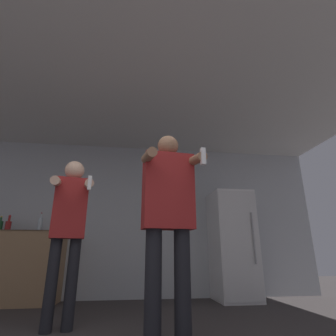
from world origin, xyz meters
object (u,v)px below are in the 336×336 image
at_px(refrigerator, 232,244).
at_px(person_man_side, 69,221).
at_px(bottle_dark_rum, 0,225).
at_px(person_woman_foreground, 168,214).
at_px(bottle_amber_bourbon, 8,225).
at_px(bottle_short_whiskey, 40,224).

xyz_separation_m(refrigerator, person_man_side, (-2.26, -1.36, 0.18)).
relative_size(bottle_dark_rum, person_woman_foreground, 0.13).
xyz_separation_m(refrigerator, bottle_amber_bourbon, (-3.48, 0.13, 0.27)).
relative_size(refrigerator, person_woman_foreground, 0.96).
height_order(refrigerator, bottle_dark_rum, refrigerator).
height_order(refrigerator, person_woman_foreground, person_woman_foreground).
height_order(refrigerator, bottle_short_whiskey, refrigerator).
height_order(bottle_amber_bourbon, bottle_short_whiskey, bottle_short_whiskey).
bearing_deg(person_woman_foreground, bottle_short_whiskey, 128.88).
bearing_deg(person_woman_foreground, refrigerator, 56.77).
bearing_deg(person_woman_foreground, bottle_dark_rum, 137.11).
distance_m(bottle_amber_bourbon, person_man_side, 1.93).
height_order(bottle_amber_bourbon, person_woman_foreground, person_woman_foreground).
bearing_deg(bottle_amber_bourbon, bottle_short_whiskey, 0.00).
height_order(bottle_dark_rum, person_man_side, person_man_side).
bearing_deg(refrigerator, bottle_amber_bourbon, 177.89).
height_order(bottle_dark_rum, bottle_short_whiskey, bottle_short_whiskey).
bearing_deg(person_man_side, bottle_dark_rum, 132.00).
bearing_deg(refrigerator, bottle_dark_rum, 177.96).
bearing_deg(bottle_dark_rum, bottle_short_whiskey, 0.00).
bearing_deg(bottle_dark_rum, person_man_side, -48.00).
height_order(bottle_dark_rum, bottle_amber_bourbon, bottle_amber_bourbon).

